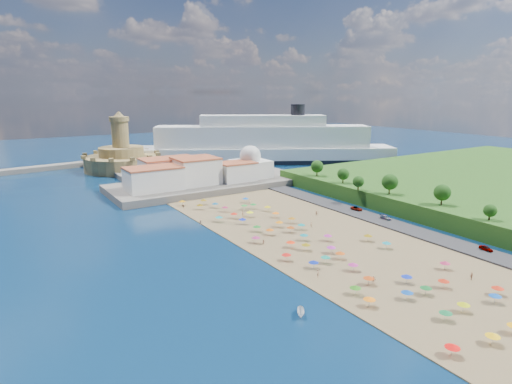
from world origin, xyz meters
TOP-DOWN VIEW (x-y plane):
  - ground at (0.00, 0.00)m, footprint 700.00×700.00m
  - terrace at (10.00, 73.00)m, footprint 90.00×36.00m
  - jetty at (-12.00, 108.00)m, footprint 18.00×70.00m
  - waterfront_buildings at (-3.05, 73.64)m, footprint 57.00×29.00m
  - domed_building at (30.00, 71.00)m, footprint 16.00×16.00m
  - fortress at (-12.00, 138.00)m, footprint 40.00×40.00m
  - cruise_ship at (68.82, 119.60)m, footprint 152.66×98.76m
  - beach_parasols at (-1.31, -11.02)m, footprint 32.97×116.75m
  - beachgoers at (-0.04, 3.69)m, footprint 39.88×94.41m
  - moored_boats at (-28.22, -54.11)m, footprint 5.99×29.15m
  - parked_cars at (36.00, -9.06)m, footprint 2.60×52.17m
  - hillside_trees at (47.80, -2.98)m, footprint 12.15×107.63m

SIDE VIEW (x-z plane):
  - ground at x=0.00m, z-range 0.00..0.00m
  - moored_boats at x=-28.22m, z-range -0.03..1.50m
  - beachgoers at x=-0.04m, z-range 0.18..2.07m
  - jetty at x=-12.00m, z-range 0.00..2.40m
  - parked_cars at x=36.00m, z-range 0.69..1.95m
  - terrace at x=10.00m, z-range 0.00..3.00m
  - beach_parasols at x=-1.31m, z-range 1.05..3.25m
  - fortress at x=-12.00m, z-range -9.52..22.88m
  - waterfront_buildings at x=-3.05m, z-range 2.38..13.38m
  - domed_building at x=30.00m, z-range 1.47..16.47m
  - hillside_trees at x=47.80m, z-range 6.23..13.71m
  - cruise_ship at x=68.82m, z-range -7.18..28.05m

